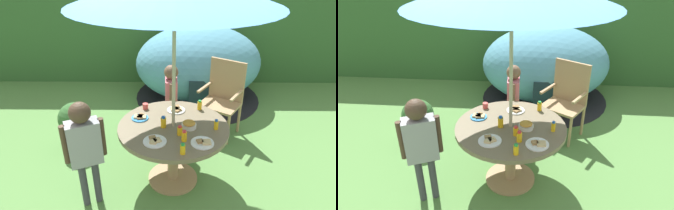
{
  "view_description": "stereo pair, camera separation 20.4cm",
  "coord_description": "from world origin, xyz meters",
  "views": [
    {
      "loc": [
        -0.03,
        -2.68,
        2.38
      ],
      "look_at": [
        -0.06,
        0.1,
        0.93
      ],
      "focal_mm": 31.38,
      "sensor_mm": 36.0,
      "label": 1
    },
    {
      "loc": [
        0.18,
        -2.67,
        2.38
      ],
      "look_at": [
        -0.06,
        0.1,
        0.93
      ],
      "focal_mm": 31.38,
      "sensor_mm": 36.0,
      "label": 2
    }
  ],
  "objects": [
    {
      "name": "juice_bottle_back_edge",
      "position": [
        0.08,
        -0.49,
        0.78
      ],
      "size": [
        0.05,
        0.05,
        0.11
      ],
      "color": "yellow",
      "rests_on": "garden_table"
    },
    {
      "name": "juice_bottle_near_right",
      "position": [
        0.45,
        -0.06,
        0.78
      ],
      "size": [
        0.05,
        0.05,
        0.11
      ],
      "color": "yellow",
      "rests_on": "garden_table"
    },
    {
      "name": "juice_bottle_center_back",
      "position": [
        0.06,
        -0.17,
        0.78
      ],
      "size": [
        0.06,
        0.06,
        0.1
      ],
      "color": "yellow",
      "rests_on": "garden_table"
    },
    {
      "name": "snack_bowl",
      "position": [
        0.16,
        -0.03,
        0.77
      ],
      "size": [
        0.16,
        0.16,
        0.08
      ],
      "color": "white",
      "rests_on": "garden_table"
    },
    {
      "name": "plate_far_right",
      "position": [
        -0.18,
        -0.3,
        0.74
      ],
      "size": [
        0.23,
        0.23,
        0.03
      ],
      "color": "white",
      "rests_on": "garden_table"
    },
    {
      "name": "ground_plane",
      "position": [
        0.0,
        0.0,
        -0.01
      ],
      "size": [
        10.0,
        10.0,
        0.02
      ],
      "primitive_type": "cube",
      "color": "#548442"
    },
    {
      "name": "garden_table",
      "position": [
        0.0,
        0.0,
        0.58
      ],
      "size": [
        1.19,
        1.19,
        0.73
      ],
      "color": "tan",
      "rests_on": "ground_plane"
    },
    {
      "name": "child_in_pink_shirt",
      "position": [
        -0.03,
        0.87,
        0.7
      ],
      "size": [
        0.19,
        0.38,
        1.1
      ],
      "rotation": [
        0.0,
        0.0,
        -1.54
      ],
      "color": "navy",
      "rests_on": "ground_plane"
    },
    {
      "name": "plate_far_left",
      "position": [
        0.28,
        -0.33,
        0.74
      ],
      "size": [
        0.23,
        0.23,
        0.03
      ],
      "color": "white",
      "rests_on": "garden_table"
    },
    {
      "name": "child_in_grey_shirt",
      "position": [
        -0.85,
        -0.37,
        0.76
      ],
      "size": [
        0.38,
        0.28,
        1.19
      ],
      "rotation": [
        0.0,
        0.0,
        0.41
      ],
      "color": "#3F3F47",
      "rests_on": "ground_plane"
    },
    {
      "name": "wooden_chair",
      "position": [
        0.71,
        1.09,
        0.59
      ],
      "size": [
        0.67,
        0.65,
        1.07
      ],
      "rotation": [
        0.0,
        0.0,
        -0.58
      ],
      "color": "tan",
      "rests_on": "ground_plane"
    },
    {
      "name": "hedge_backdrop",
      "position": [
        0.0,
        3.26,
        0.91
      ],
      "size": [
        9.0,
        0.7,
        1.81
      ],
      "primitive_type": "cube",
      "color": "#33602D",
      "rests_on": "ground_plane"
    },
    {
      "name": "dome_tent",
      "position": [
        0.45,
        2.26,
        0.64
      ],
      "size": [
        2.49,
        2.49,
        1.3
      ],
      "rotation": [
        0.0,
        0.0,
        0.12
      ],
      "color": "teal",
      "rests_on": "ground_plane"
    },
    {
      "name": "potted_plant",
      "position": [
        -1.31,
        0.67,
        0.37
      ],
      "size": [
        0.43,
        0.43,
        0.64
      ],
      "color": "#595960",
      "rests_on": "ground_plane"
    },
    {
      "name": "juice_bottle_center_front",
      "position": [
        0.1,
        -0.28,
        0.79
      ],
      "size": [
        0.05,
        0.05,
        0.12
      ],
      "color": "yellow",
      "rests_on": "garden_table"
    },
    {
      "name": "cup_near",
      "position": [
        -0.33,
        0.38,
        0.77
      ],
      "size": [
        0.06,
        0.06,
        0.07
      ],
      "primitive_type": "cylinder",
      "color": "#E04C47",
      "rests_on": "garden_table"
    },
    {
      "name": "juice_bottle_mid_left",
      "position": [
        0.31,
        0.38,
        0.79
      ],
      "size": [
        0.05,
        0.05,
        0.12
      ],
      "color": "yellow",
      "rests_on": "garden_table"
    },
    {
      "name": "plate_front_edge",
      "position": [
        0.03,
        0.34,
        0.75
      ],
      "size": [
        0.21,
        0.21,
        0.03
      ],
      "color": "white",
      "rests_on": "garden_table"
    },
    {
      "name": "juice_bottle_near_left",
      "position": [
        -0.11,
        -0.03,
        0.79
      ],
      "size": [
        0.06,
        0.06,
        0.13
      ],
      "color": "yellow",
      "rests_on": "garden_table"
    },
    {
      "name": "plate_mid_right",
      "position": [
        -0.37,
        0.15,
        0.75
      ],
      "size": [
        0.19,
        0.19,
        0.03
      ],
      "color": "#338CD8",
      "rests_on": "garden_table"
    }
  ]
}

